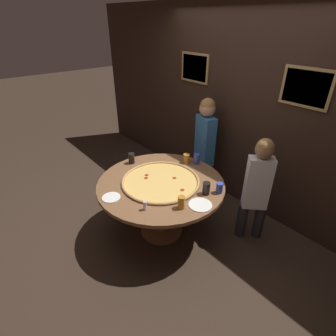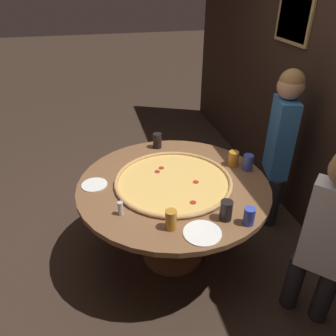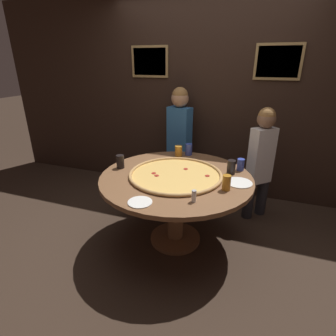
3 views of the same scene
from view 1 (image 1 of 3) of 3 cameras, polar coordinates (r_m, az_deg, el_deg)
ground_plane at (r=3.46m, az=-1.38°, el=-13.42°), size 24.00×24.00×0.00m
back_wall at (r=3.66m, az=15.07°, el=11.94°), size 6.40×0.08×2.60m
dining_table at (r=3.08m, az=-1.51°, el=-5.35°), size 1.45×1.45×0.74m
giant_pizza at (r=3.00m, az=-1.63°, el=-2.83°), size 0.90×0.90×0.03m
drink_cup_beside_pizza at (r=3.38m, az=4.05°, el=2.08°), size 0.08×0.08×0.12m
drink_cup_far_right at (r=2.80m, az=8.32°, el=-4.40°), size 0.08×0.08×0.14m
drink_cup_near_right at (r=3.37m, az=6.22°, el=1.99°), size 0.08×0.08×0.13m
drink_cup_near_left at (r=2.85m, az=11.13°, el=-4.28°), size 0.07×0.07×0.12m
drink_cup_far_left at (r=3.39m, az=-7.97°, el=2.11°), size 0.08×0.08×0.14m
drink_cup_centre_back at (r=2.58m, az=2.93°, el=-7.47°), size 0.07×0.07×0.13m
white_plate_far_back at (r=2.81m, az=-12.27°, el=-6.27°), size 0.19×0.19×0.01m
white_plate_left_side at (r=2.67m, az=7.02°, el=-7.94°), size 0.24×0.24×0.01m
condiment_shaker at (r=2.58m, az=-5.03°, el=-8.15°), size 0.04×0.04×0.10m
diner_side_left at (r=3.78m, az=8.01°, el=5.54°), size 0.39×0.24×1.46m
diner_centre_back at (r=3.11m, az=18.87°, el=-3.57°), size 0.32×0.31×1.31m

